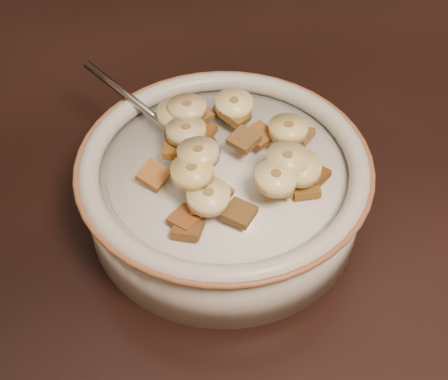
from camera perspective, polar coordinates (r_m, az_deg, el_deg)
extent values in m
cube|color=black|center=(0.64, 18.18, 3.16)|extent=(1.43, 0.94, 0.04)
cylinder|color=beige|center=(0.51, 0.00, -0.27)|extent=(0.22, 0.22, 0.05)
cylinder|color=silver|center=(0.49, 0.00, 1.82)|extent=(0.18, 0.18, 0.00)
ellipsoid|color=gray|center=(0.50, -3.02, 4.08)|extent=(0.06, 0.07, 0.01)
cube|color=brown|center=(0.48, 1.82, 4.63)|extent=(0.03, 0.03, 0.01)
cube|color=brown|center=(0.52, -2.45, 6.90)|extent=(0.03, 0.03, 0.01)
cube|color=brown|center=(0.44, 1.45, -2.13)|extent=(0.03, 0.03, 0.01)
cube|color=brown|center=(0.45, -3.52, -2.64)|extent=(0.03, 0.03, 0.01)
cube|color=brown|center=(0.51, 6.87, 4.97)|extent=(0.03, 0.03, 0.01)
cube|color=brown|center=(0.48, 8.16, 1.39)|extent=(0.03, 0.03, 0.01)
cube|color=brown|center=(0.48, -4.35, 3.72)|extent=(0.02, 0.03, 0.01)
cube|color=olive|center=(0.47, -2.25, 3.29)|extent=(0.03, 0.03, 0.01)
cube|color=#98541F|center=(0.47, -6.44, 1.38)|extent=(0.03, 0.03, 0.01)
cube|color=brown|center=(0.46, 4.95, 0.36)|extent=(0.02, 0.02, 0.01)
cube|color=#976235|center=(0.45, -1.73, -1.13)|extent=(0.02, 0.02, 0.01)
cube|color=brown|center=(0.51, 1.05, 6.81)|extent=(0.03, 0.03, 0.01)
cube|color=brown|center=(0.45, -1.31, -0.30)|extent=(0.02, 0.02, 0.01)
cube|color=brown|center=(0.44, -3.31, -3.52)|extent=(0.03, 0.03, 0.01)
cube|color=brown|center=(0.47, 7.45, 0.25)|extent=(0.02, 0.02, 0.01)
cube|color=brown|center=(0.49, -2.06, 5.36)|extent=(0.03, 0.03, 0.01)
cube|color=brown|center=(0.50, 3.26, 5.05)|extent=(0.03, 0.03, 0.01)
cube|color=brown|center=(0.48, -3.38, 3.79)|extent=(0.03, 0.03, 0.01)
cube|color=brown|center=(0.53, 0.21, 7.49)|extent=(0.03, 0.03, 0.01)
cube|color=brown|center=(0.45, -0.77, -0.32)|extent=(0.03, 0.03, 0.01)
cylinder|color=beige|center=(0.44, -1.43, -0.59)|extent=(0.03, 0.03, 0.01)
cylinder|color=#F1D579|center=(0.49, 5.90, 5.58)|extent=(0.04, 0.04, 0.01)
cylinder|color=beige|center=(0.45, 4.76, 1.11)|extent=(0.04, 0.04, 0.01)
cylinder|color=#CFC389|center=(0.48, -3.48, 5.37)|extent=(0.04, 0.04, 0.02)
cylinder|color=tan|center=(0.50, -4.40, 6.93)|extent=(0.04, 0.04, 0.01)
cylinder|color=#D3B96A|center=(0.44, -2.94, 1.70)|extent=(0.04, 0.04, 0.01)
cylinder|color=#F2E38B|center=(0.52, 0.92, 7.82)|extent=(0.04, 0.04, 0.01)
cylinder|color=#F7E382|center=(0.46, 7.03, 2.00)|extent=(0.04, 0.04, 0.01)
cylinder|color=#F2D28A|center=(0.46, 5.81, 2.81)|extent=(0.04, 0.04, 0.01)
cylinder|color=#E6D271|center=(0.46, 5.29, 1.67)|extent=(0.04, 0.04, 0.02)
cylinder|color=#F4D383|center=(0.46, -2.37, 3.36)|extent=(0.04, 0.04, 0.01)
cylinder|color=tan|center=(0.50, -3.39, 7.48)|extent=(0.03, 0.03, 0.01)
cylinder|color=#D7C079|center=(0.51, -4.22, 6.68)|extent=(0.04, 0.04, 0.01)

